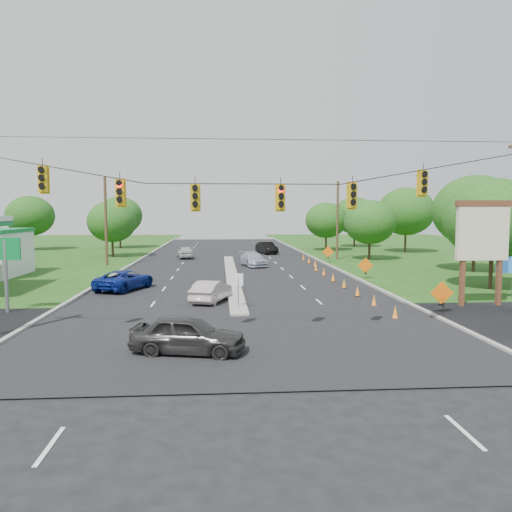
{
  "coord_description": "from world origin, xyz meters",
  "views": [
    {
      "loc": [
        -1.02,
        -21.51,
        5.44
      ],
      "look_at": [
        1.18,
        8.53,
        2.8
      ],
      "focal_mm": 35.0,
      "sensor_mm": 36.0,
      "label": 1
    }
  ],
  "objects": [
    {
      "name": "curb_right",
      "position": [
        10.1,
        30.0,
        0.0
      ],
      "size": [
        0.25,
        110.0,
        0.16
      ],
      "primitive_type": "cube",
      "color": "gray",
      "rests_on": "ground"
    },
    {
      "name": "dark_car_receding",
      "position": [
        5.17,
        43.91,
        0.78
      ],
      "size": [
        2.76,
        5.0,
        1.56
      ],
      "primitive_type": "imported",
      "rotation": [
        0.0,
        0.0,
        0.25
      ],
      "color": "black",
      "rests_on": "ground"
    },
    {
      "name": "tree_10",
      "position": [
        24.0,
        44.0,
        5.58
      ],
      "size": [
        7.56,
        7.56,
        8.82
      ],
      "color": "black",
      "rests_on": "ground"
    },
    {
      "name": "tree_5",
      "position": [
        -14.0,
        40.0,
        4.34
      ],
      "size": [
        5.88,
        5.88,
        6.86
      ],
      "color": "black",
      "rests_on": "ground"
    },
    {
      "name": "cone_1",
      "position": [
        7.91,
        6.5,
        0.35
      ],
      "size": [
        0.32,
        0.32,
        0.7
      ],
      "primitive_type": "cone",
      "color": "orange",
      "rests_on": "ground"
    },
    {
      "name": "curb_left",
      "position": [
        -10.1,
        30.0,
        0.0
      ],
      "size": [
        0.25,
        110.0,
        0.16
      ],
      "primitive_type": "cube",
      "color": "gray",
      "rests_on": "ground"
    },
    {
      "name": "utility_pole_far_right",
      "position": [
        12.5,
        35.0,
        4.5
      ],
      "size": [
        0.28,
        0.28,
        9.0
      ],
      "primitive_type": "cylinder",
      "color": "#422D1C",
      "rests_on": "ground"
    },
    {
      "name": "silver_car_oncoming",
      "position": [
        -5.12,
        38.07,
        0.73
      ],
      "size": [
        2.38,
        4.5,
        1.46
      ],
      "primitive_type": "imported",
      "rotation": [
        0.0,
        0.0,
        3.3
      ],
      "color": "#B8B8B8",
      "rests_on": "ground"
    },
    {
      "name": "cone_7",
      "position": [
        8.51,
        27.5,
        0.35
      ],
      "size": [
        0.32,
        0.32,
        0.7
      ],
      "primitive_type": "cone",
      "color": "orange",
      "rests_on": "ground"
    },
    {
      "name": "cone_2",
      "position": [
        7.91,
        10.0,
        0.35
      ],
      "size": [
        0.32,
        0.32,
        0.7
      ],
      "primitive_type": "cone",
      "color": "orange",
      "rests_on": "ground"
    },
    {
      "name": "median_sign",
      "position": [
        0.0,
        6.0,
        1.46
      ],
      "size": [
        0.55,
        0.06,
        2.05
      ],
      "color": "gray",
      "rests_on": "ground"
    },
    {
      "name": "cone_8",
      "position": [
        8.51,
        31.0,
        0.35
      ],
      "size": [
        0.32,
        0.32,
        0.7
      ],
      "primitive_type": "cone",
      "color": "orange",
      "rests_on": "ground"
    },
    {
      "name": "cone_0",
      "position": [
        7.91,
        3.0,
        0.35
      ],
      "size": [
        0.32,
        0.32,
        0.7
      ],
      "primitive_type": "cone",
      "color": "orange",
      "rests_on": "ground"
    },
    {
      "name": "tree_9",
      "position": [
        16.0,
        34.0,
        4.34
      ],
      "size": [
        5.88,
        5.88,
        6.86
      ],
      "color": "black",
      "rests_on": "ground"
    },
    {
      "name": "tree_8",
      "position": [
        22.0,
        22.0,
        5.58
      ],
      "size": [
        7.56,
        7.56,
        8.82
      ],
      "color": "black",
      "rests_on": "ground"
    },
    {
      "name": "work_sign_0",
      "position": [
        10.8,
        4.0,
        1.09
      ],
      "size": [
        1.27,
        0.58,
        1.37
      ],
      "color": "black",
      "rests_on": "ground"
    },
    {
      "name": "cone_5",
      "position": [
        7.91,
        20.5,
        0.35
      ],
      "size": [
        0.32,
        0.32,
        0.7
      ],
      "primitive_type": "cone",
      "color": "orange",
      "rests_on": "ground"
    },
    {
      "name": "tree_4",
      "position": [
        -28.0,
        52.0,
        4.96
      ],
      "size": [
        6.72,
        6.72,
        7.84
      ],
      "color": "black",
      "rests_on": "ground"
    },
    {
      "name": "ground",
      "position": [
        0.0,
        0.0,
        0.0
      ],
      "size": [
        160.0,
        160.0,
        0.0
      ],
      "primitive_type": "plane",
      "color": "black",
      "rests_on": "ground"
    },
    {
      "name": "cone_6",
      "position": [
        7.91,
        24.0,
        0.35
      ],
      "size": [
        0.32,
        0.32,
        0.7
      ],
      "primitive_type": "cone",
      "color": "orange",
      "rests_on": "ground"
    },
    {
      "name": "utility_pole_far_left",
      "position": [
        -12.5,
        30.0,
        4.5
      ],
      "size": [
        0.28,
        0.28,
        9.0
      ],
      "primitive_type": "cylinder",
      "color": "#422D1C",
      "rests_on": "ground"
    },
    {
      "name": "work_sign_2",
      "position": [
        10.8,
        32.0,
        1.09
      ],
      "size": [
        1.27,
        0.58,
        1.37
      ],
      "color": "black",
      "rests_on": "ground"
    },
    {
      "name": "tree_7",
      "position": [
        18.0,
        12.0,
        4.96
      ],
      "size": [
        6.72,
        6.72,
        7.84
      ],
      "color": "black",
      "rests_on": "ground"
    },
    {
      "name": "tree_12",
      "position": [
        14.0,
        48.0,
        4.34
      ],
      "size": [
        5.88,
        5.88,
        6.86
      ],
      "color": "black",
      "rests_on": "ground"
    },
    {
      "name": "white_sedan",
      "position": [
        -1.56,
        8.57,
        0.67
      ],
      "size": [
        2.64,
        4.3,
        1.34
      ],
      "primitive_type": "imported",
      "rotation": [
        0.0,
        0.0,
        2.81
      ],
      "color": "#B29E9E",
      "rests_on": "ground"
    },
    {
      "name": "pylon_sign",
      "position": [
        14.31,
        6.2,
        4.0
      ],
      "size": [
        5.9,
        2.3,
        6.12
      ],
      "color": "#59331E",
      "rests_on": "ground"
    },
    {
      "name": "tree_6",
      "position": [
        -16.0,
        55.0,
        4.96
      ],
      "size": [
        6.72,
        6.72,
        7.84
      ],
      "color": "black",
      "rests_on": "ground"
    },
    {
      "name": "black_sedan",
      "position": [
        -2.25,
        -2.55,
        0.75
      ],
      "size": [
        4.69,
        2.69,
        1.5
      ],
      "primitive_type": "imported",
      "rotation": [
        0.0,
        0.0,
        1.35
      ],
      "color": "#2A2929",
      "rests_on": "ground"
    },
    {
      "name": "work_sign_1",
      "position": [
        10.8,
        18.0,
        1.09
      ],
      "size": [
        1.27,
        0.58,
        1.37
      ],
      "color": "black",
      "rests_on": "ground"
    },
    {
      "name": "median",
      "position": [
        0.0,
        21.0,
        0.0
      ],
      "size": [
        1.0,
        34.0,
        0.18
      ],
      "primitive_type": "cube",
      "color": "gray",
      "rests_on": "ground"
    },
    {
      "name": "cone_9",
      "position": [
        8.51,
        34.5,
        0.35
      ],
      "size": [
        0.32,
        0.32,
        0.7
      ],
      "primitive_type": "cone",
      "color": "orange",
      "rests_on": "ground"
    },
    {
      "name": "blue_pickup",
      "position": [
        -7.71,
        13.87,
        0.7
      ],
      "size": [
        4.07,
        5.55,
        1.4
      ],
      "primitive_type": "imported",
      "rotation": [
        0.0,
        0.0,
        2.75
      ],
      "color": "navy",
      "rests_on": "ground"
    },
    {
      "name": "cross_street",
      "position": [
        0.0,
        0.0,
        0.0
      ],
      "size": [
        160.0,
        14.0,
        0.02
      ],
      "primitive_type": "cube",
      "color": "black",
      "rests_on": "ground"
    },
    {
      "name": "cone_3",
      "position": [
        7.91,
        13.5,
        0.35
      ],
      "size": [
        0.32,
        0.32,
        0.7
      ],
      "primitive_type": "cone",
      "color": "orange",
      "rests_on": "ground"
    },
    {
      "name": "signal_span",
      "position": [
        -0.05,
        -1.0,
        4.97
      ],
      "size": [
        25.6,
        0.32,
        9.0
      ],
      "color": "#422D1C",
      "rests_on": "ground"
    },
    {
      "name": "tree_11",
      "position": [
        20.0,
        55.0,
        4.96
      ],
      "size": [
        6.72,
        6.72,
        7.84
      ],
      "color": "black",
      "rests_on": "ground"
    },
    {
      "name": "silver_car_far",
      "position": [
        2.33,
        28.73,
        0.7
      ],
      "size": [
        2.97,
        5.14,
        1.4
      ],
      "primitive_type": "imported",
      "rotation": [
        0.0,
        0.0,
        0.22
      ],
      "color": "#9EA5B6",
      "rests_on": "ground"
    },
    {
      "name": "cone_4",
      "position": [
        7.91,
        17.0,
        0.35
      ],
      "size": [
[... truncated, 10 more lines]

